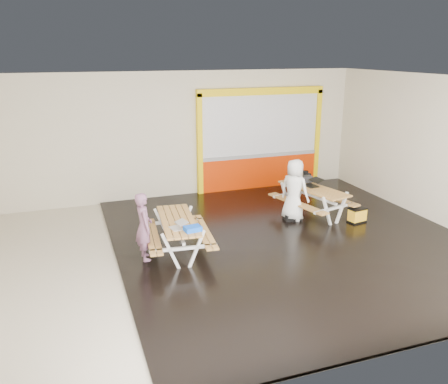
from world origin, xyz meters
name	(u,v)px	position (x,y,z in m)	size (l,w,h in m)	color
room	(239,169)	(0.00, 0.00, 1.75)	(10.02, 8.02, 3.52)	beige
deck	(291,240)	(1.25, 0.00, 0.03)	(7.50, 7.98, 0.05)	black
kiosk	(260,142)	(2.20, 3.93, 1.44)	(3.88, 0.16, 3.00)	red
picnic_table_left	(178,228)	(-1.25, 0.16, 0.58)	(1.47, 2.01, 0.76)	#B98747
picnic_table_right	(313,195)	(2.45, 1.20, 0.59)	(1.73, 2.18, 0.77)	#B98747
person_left	(144,226)	(-1.97, -0.07, 0.79)	(0.49, 0.32, 1.35)	#774C68
person_right	(294,190)	(1.87, 1.10, 0.80)	(0.73, 0.48, 1.50)	white
laptop_left	(178,226)	(-1.35, -0.29, 0.80)	(0.37, 0.35, 0.13)	silver
laptop_right	(313,184)	(2.52, 1.37, 0.83)	(0.46, 0.41, 0.18)	black
blue_pouch	(193,229)	(-1.13, -0.52, 0.81)	(0.31, 0.22, 0.09)	blue
toolbox	(305,179)	(2.48, 1.72, 0.85)	(0.37, 0.19, 0.21)	black
backpack	(305,179)	(2.74, 2.17, 0.70)	(0.29, 0.20, 0.46)	black
dark_case	(292,217)	(1.83, 1.09, 0.12)	(0.39, 0.29, 0.15)	black
fluke_bag	(357,215)	(3.23, 0.42, 0.22)	(0.46, 0.34, 0.36)	black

